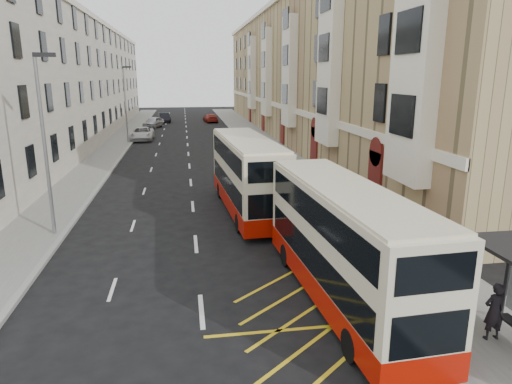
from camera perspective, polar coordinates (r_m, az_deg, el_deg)
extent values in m
cube|color=slate|center=(40.60, 3.01, 4.25)|extent=(4.00, 120.00, 0.15)
cube|color=slate|center=(40.38, -19.09, 3.42)|extent=(3.00, 120.00, 0.15)
cube|color=gray|center=(40.24, 0.21, 4.18)|extent=(0.25, 120.00, 0.15)
cube|color=gray|center=(40.14, -16.98, 3.52)|extent=(0.25, 120.00, 0.15)
cube|color=tan|center=(56.70, 6.93, 14.58)|extent=(10.00, 79.00, 15.00)
cube|color=white|center=(55.65, 1.74, 11.08)|extent=(0.18, 79.00, 0.50)
cube|color=white|center=(56.08, 1.75, 22.37)|extent=(0.40, 79.00, 0.50)
cube|color=white|center=(21.54, 19.23, 14.38)|extent=(0.80, 3.20, 10.00)
cube|color=white|center=(32.65, 9.11, 14.72)|extent=(0.80, 3.20, 10.00)
cube|color=white|center=(44.23, 4.20, 14.73)|extent=(0.80, 3.20, 10.00)
cube|color=white|center=(55.99, 1.33, 14.68)|extent=(0.80, 3.20, 10.00)
cube|color=white|center=(67.83, -0.53, 14.64)|extent=(0.80, 3.20, 10.00)
cube|color=#571410|center=(25.87, 14.66, 1.61)|extent=(0.20, 1.60, 3.00)
cube|color=#571410|center=(36.98, 7.30, 5.70)|extent=(0.20, 1.60, 3.00)
cube|color=#571410|center=(48.51, 3.34, 7.84)|extent=(0.20, 1.60, 3.00)
cube|color=#571410|center=(60.23, 0.90, 9.14)|extent=(0.20, 1.60, 3.00)
cube|color=#571410|center=(72.04, -0.76, 10.01)|extent=(0.20, 1.60, 3.00)
cube|color=beige|center=(56.16, -23.12, 12.55)|extent=(9.00, 79.00, 13.00)
cube|color=white|center=(55.57, -19.02, 19.64)|extent=(0.30, 79.00, 0.50)
cube|color=black|center=(14.71, 24.80, -10.10)|extent=(0.08, 0.08, 2.60)
cube|color=black|center=(15.43, 28.82, -9.44)|extent=(0.08, 0.08, 2.60)
cylinder|color=red|center=(14.86, 18.86, -12.67)|extent=(0.06, 0.06, 1.00)
cylinder|color=red|center=(17.51, 13.95, -8.07)|extent=(0.06, 0.06, 1.00)
cylinder|color=red|center=(20.34, 10.44, -4.69)|extent=(0.06, 0.06, 1.00)
cube|color=red|center=(17.34, 14.04, -6.61)|extent=(0.05, 6.50, 0.06)
cube|color=red|center=(17.49, 13.96, -7.92)|extent=(0.05, 6.50, 0.06)
cylinder|color=gray|center=(22.16, -24.89, 5.11)|extent=(0.16, 0.16, 8.00)
cube|color=black|center=(21.86, -24.96, 15.30)|extent=(0.90, 0.18, 0.18)
cylinder|color=gray|center=(51.54, -16.00, 10.44)|extent=(0.16, 0.16, 8.00)
cube|color=black|center=(51.41, -15.85, 14.80)|extent=(0.90, 0.18, 0.18)
cube|color=beige|center=(14.88, 10.93, -6.17)|extent=(2.72, 9.83, 3.49)
cube|color=#A20F03|center=(15.40, 10.69, -10.87)|extent=(2.75, 9.86, 0.80)
cube|color=black|center=(15.03, 10.85, -7.67)|extent=(2.72, 9.05, 0.97)
cube|color=black|center=(14.54, 11.13, -2.17)|extent=(2.72, 9.05, 0.88)
cube|color=beige|center=(14.36, 11.26, 0.50)|extent=(2.61, 9.43, 0.11)
cube|color=black|center=(19.31, 5.34, -2.33)|extent=(1.88, 0.17, 1.15)
cube|color=black|center=(18.87, 5.47, 2.95)|extent=(1.55, 0.15, 0.40)
cube|color=black|center=(11.18, 20.81, -16.31)|extent=(1.88, 0.17, 1.06)
cylinder|color=black|center=(17.88, 3.82, -7.90)|extent=(0.29, 0.90, 0.88)
cylinder|color=black|center=(18.50, 9.83, -7.31)|extent=(0.29, 0.90, 0.88)
cylinder|color=black|center=(12.67, 11.87, -18.25)|extent=(0.29, 0.90, 0.88)
cylinder|color=black|center=(13.53, 19.98, -16.61)|extent=(0.29, 0.90, 0.88)
cube|color=beige|center=(24.32, -1.12, 2.32)|extent=(2.88, 10.18, 3.61)
cube|color=#A20F03|center=(24.65, -1.10, -0.86)|extent=(2.91, 10.21, 0.82)
cube|color=black|center=(24.42, -1.11, 1.32)|extent=(2.87, 9.38, 1.01)
cube|color=black|center=(24.11, -1.13, 4.92)|extent=(2.87, 9.38, 0.91)
cube|color=beige|center=(24.00, -1.14, 6.62)|extent=(2.76, 9.77, 0.11)
cube|color=black|center=(29.23, -3.04, 3.58)|extent=(1.94, 0.19, 1.19)
cube|color=black|center=(28.94, -3.09, 7.22)|extent=(1.60, 0.17, 0.41)
cube|color=black|center=(19.67, 1.75, -1.78)|extent=(1.94, 0.19, 1.10)
cylinder|color=black|center=(27.63, -4.51, 0.19)|extent=(0.31, 0.93, 0.91)
cylinder|color=black|center=(27.97, -0.32, 0.42)|extent=(0.31, 0.93, 0.91)
cylinder|color=black|center=(21.52, -2.12, -3.92)|extent=(0.31, 0.93, 0.91)
cylinder|color=black|center=(21.96, 3.20, -3.55)|extent=(0.31, 0.93, 0.91)
imported|color=black|center=(14.37, 27.61, -13.08)|extent=(0.62, 0.41, 1.66)
imported|color=black|center=(15.60, 22.42, -9.80)|extent=(0.98, 0.79, 1.92)
imported|color=black|center=(15.15, 19.34, -10.81)|extent=(0.99, 0.94, 1.65)
imported|color=silver|center=(54.00, -14.05, 7.08)|extent=(2.49, 5.31, 1.47)
imported|color=#B5B8BE|center=(66.74, -12.72, 8.50)|extent=(3.20, 4.83, 1.53)
imported|color=black|center=(74.25, -11.40, 9.11)|extent=(2.19, 4.63, 1.47)
imported|color=maroon|center=(73.36, -5.71, 9.19)|extent=(2.41, 4.69, 1.30)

